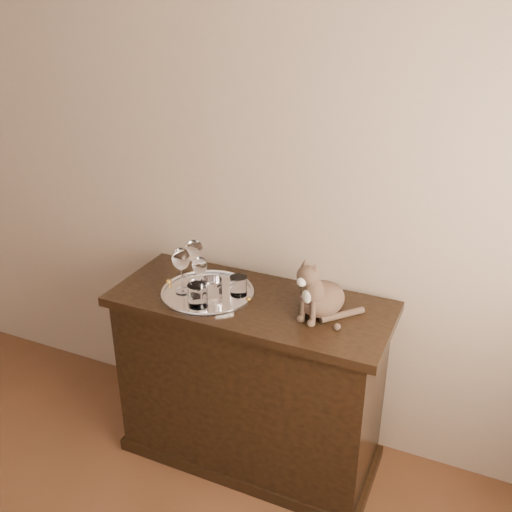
{
  "coord_description": "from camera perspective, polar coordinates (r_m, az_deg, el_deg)",
  "views": [
    {
      "loc": [
        1.48,
        0.03,
        2.04
      ],
      "look_at": [
        0.62,
        1.95,
        1.05
      ],
      "focal_mm": 40.0,
      "sensor_mm": 36.0,
      "label": 1
    }
  ],
  "objects": [
    {
      "name": "sideboard",
      "position": [
        2.65,
        -0.54,
        -12.43
      ],
      "size": [
        1.2,
        0.5,
        0.85
      ],
      "primitive_type": null,
      "color": "black",
      "rests_on": "ground"
    },
    {
      "name": "wine_glass_c",
      "position": [
        2.44,
        -7.44,
        -1.41
      ],
      "size": [
        0.08,
        0.08,
        0.21
      ],
      "primitive_type": null,
      "color": "silver",
      "rests_on": "tray"
    },
    {
      "name": "tumbler_b",
      "position": [
        2.35,
        -5.85,
        -3.94
      ],
      "size": [
        0.08,
        0.08,
        0.09
      ],
      "primitive_type": "cylinder",
      "color": "silver",
      "rests_on": "tray"
    },
    {
      "name": "wine_glass_a",
      "position": [
        2.49,
        -6.15,
        -0.62
      ],
      "size": [
        0.08,
        0.08,
        0.21
      ],
      "primitive_type": null,
      "color": "white",
      "rests_on": "tray"
    },
    {
      "name": "tray",
      "position": [
        2.47,
        -4.86,
        -3.74
      ],
      "size": [
        0.4,
        0.4,
        0.01
      ],
      "primitive_type": "cylinder",
      "color": "silver",
      "rests_on": "sideboard"
    },
    {
      "name": "tumbler_c",
      "position": [
        2.42,
        -1.76,
        -3.0
      ],
      "size": [
        0.07,
        0.07,
        0.08
      ],
      "primitive_type": "cylinder",
      "color": "white",
      "rests_on": "tray"
    },
    {
      "name": "tumbler_a",
      "position": [
        2.38,
        -4.46,
        -3.43
      ],
      "size": [
        0.09,
        0.09,
        0.1
      ],
      "primitive_type": "cylinder",
      "color": "silver",
      "rests_on": "tray"
    },
    {
      "name": "wall_back",
      "position": [
        2.76,
        -9.45,
        10.26
      ],
      "size": [
        4.0,
        0.1,
        2.7
      ],
      "primitive_type": "cube",
      "color": "#BFA38F",
      "rests_on": "ground"
    },
    {
      "name": "cat",
      "position": [
        2.27,
        6.66,
        -2.78
      ],
      "size": [
        0.33,
        0.32,
        0.27
      ],
      "primitive_type": null,
      "rotation": [
        0.0,
        0.0,
        -0.3
      ],
      "color": "brown",
      "rests_on": "sideboard"
    },
    {
      "name": "wine_glass_d",
      "position": [
        2.43,
        -5.62,
        -1.92
      ],
      "size": [
        0.06,
        0.06,
        0.17
      ],
      "primitive_type": null,
      "color": "silver",
      "rests_on": "tray"
    }
  ]
}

